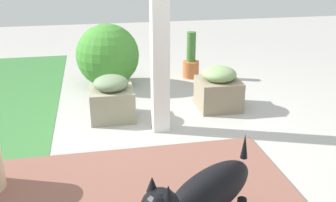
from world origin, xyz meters
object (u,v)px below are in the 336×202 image
(round_shrub, at_px, (108,55))
(dog, at_px, (204,194))
(stone_planter_mid, at_px, (112,99))
(stone_planter_nearest, at_px, (218,89))
(terracotta_pot_tall, at_px, (191,61))

(round_shrub, height_order, dog, round_shrub)
(round_shrub, bearing_deg, dog, -173.02)
(stone_planter_mid, height_order, dog, dog)
(stone_planter_nearest, xyz_separation_m, round_shrub, (0.97, 1.09, 0.17))
(round_shrub, xyz_separation_m, dog, (-2.93, -0.36, -0.05))
(stone_planter_nearest, bearing_deg, terracotta_pot_tall, 0.99)
(stone_planter_mid, distance_m, terracotta_pot_tall, 1.59)
(stone_planter_nearest, bearing_deg, dog, 159.58)
(terracotta_pot_tall, relative_size, dog, 0.79)
(terracotta_pot_tall, bearing_deg, round_shrub, 96.61)
(stone_planter_nearest, height_order, terracotta_pot_tall, terracotta_pot_tall)
(stone_planter_nearest, bearing_deg, round_shrub, 48.40)
(terracotta_pot_tall, height_order, dog, terracotta_pot_tall)
(stone_planter_nearest, height_order, dog, dog)
(stone_planter_mid, height_order, terracotta_pot_tall, terracotta_pot_tall)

